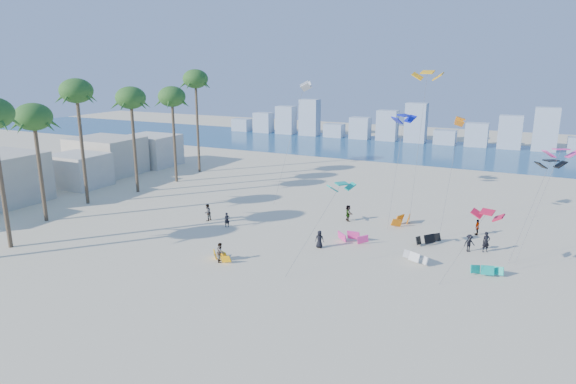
% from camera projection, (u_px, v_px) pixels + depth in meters
% --- Properties ---
extents(ground, '(220.00, 220.00, 0.00)m').
position_uv_depth(ground, '(156.00, 296.00, 36.49)').
color(ground, beige).
rests_on(ground, ground).
extents(ocean, '(220.00, 220.00, 0.00)m').
position_uv_depth(ocean, '(397.00, 149.00, 99.17)').
color(ocean, navy).
rests_on(ocean, ground).
extents(kitesurfer_near, '(0.65, 0.65, 1.53)m').
position_uv_depth(kitesurfer_near, '(227.00, 220.00, 51.72)').
color(kitesurfer_near, black).
rests_on(kitesurfer_near, ground).
extents(kitesurfer_mid, '(0.94, 1.02, 1.68)m').
position_uv_depth(kitesurfer_mid, '(220.00, 252.00, 42.66)').
color(kitesurfer_mid, gray).
rests_on(kitesurfer_mid, ground).
extents(kitesurfers_far, '(28.73, 11.01, 1.89)m').
position_uv_depth(kitesurfers_far, '(360.00, 225.00, 49.68)').
color(kitesurfers_far, black).
rests_on(kitesurfers_far, ground).
extents(grounded_kites, '(23.67, 18.97, 0.96)m').
position_uv_depth(grounded_kites, '(390.00, 242.00, 46.25)').
color(grounded_kites, '#FEAD0D').
rests_on(grounded_kites, ground).
extents(flying_kites, '(31.28, 24.70, 16.31)m').
position_uv_depth(flying_kites, '(420.00, 118.00, 49.38)').
color(flying_kites, '#0DA68E').
rests_on(flying_kites, ground).
extents(palm_row, '(9.09, 44.80, 15.70)m').
position_uv_depth(palm_row, '(92.00, 103.00, 56.81)').
color(palm_row, brown).
rests_on(palm_row, ground).
extents(beachfront_buildings, '(11.50, 43.00, 6.00)m').
position_uv_depth(beachfront_buildings, '(63.00, 168.00, 68.19)').
color(beachfront_buildings, beige).
rests_on(beachfront_buildings, ground).
extents(distant_skyline, '(85.00, 3.00, 8.40)m').
position_uv_depth(distant_skyline, '(404.00, 127.00, 107.61)').
color(distant_skyline, '#9EADBF').
rests_on(distant_skyline, ground).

